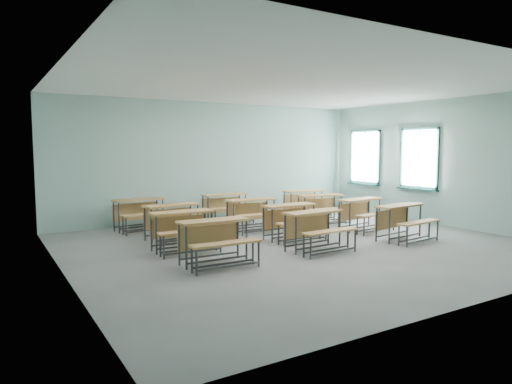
% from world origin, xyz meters
% --- Properties ---
extents(room, '(9.04, 8.04, 3.24)m').
position_xyz_m(room, '(0.08, 0.03, 1.60)').
color(room, gray).
rests_on(room, ground).
extents(desk_unit_r0c0, '(1.22, 0.83, 0.76)m').
position_xyz_m(desk_unit_r0c0, '(-2.20, -0.54, 0.51)').
color(desk_unit_r0c0, '#A4733B').
rests_on(desk_unit_r0c0, ground).
extents(desk_unit_r0c1, '(1.25, 0.87, 0.76)m').
position_xyz_m(desk_unit_r0c1, '(-0.08, -0.58, 0.51)').
color(desk_unit_r0c1, '#A4733B').
rests_on(desk_unit_r0c1, ground).
extents(desk_unit_r0c2, '(1.30, 0.95, 0.76)m').
position_xyz_m(desk_unit_r0c2, '(2.13, -0.75, 0.51)').
color(desk_unit_r0c2, '#A4733B').
rests_on(desk_unit_r0c2, ground).
extents(desk_unit_r1c0, '(1.23, 0.85, 0.76)m').
position_xyz_m(desk_unit_r1c0, '(-2.26, 0.73, 0.51)').
color(desk_unit_r1c0, '#A4733B').
rests_on(desk_unit_r1c0, ground).
extents(desk_unit_r1c1, '(1.23, 0.85, 0.76)m').
position_xyz_m(desk_unit_r1c1, '(0.14, 0.53, 0.51)').
color(desk_unit_r1c1, '#A4733B').
rests_on(desk_unit_r1c1, ground).
extents(desk_unit_r1c2, '(1.30, 0.95, 0.76)m').
position_xyz_m(desk_unit_r1c2, '(2.24, 0.55, 0.51)').
color(desk_unit_r1c2, '#A4733B').
rests_on(desk_unit_r1c2, ground).
extents(desk_unit_r2c0, '(1.30, 0.95, 0.76)m').
position_xyz_m(desk_unit_r2c0, '(-2.02, 1.84, 0.51)').
color(desk_unit_r2c0, '#A4733B').
rests_on(desk_unit_r2c0, ground).
extents(desk_unit_r2c1, '(1.22, 0.82, 0.76)m').
position_xyz_m(desk_unit_r2c1, '(-0.03, 1.87, 0.51)').
color(desk_unit_r2c1, '#A4733B').
rests_on(desk_unit_r2c1, ground).
extents(desk_unit_r2c2, '(1.30, 0.95, 0.76)m').
position_xyz_m(desk_unit_r2c2, '(2.02, 1.81, 0.51)').
color(desk_unit_r2c2, '#A4733B').
rests_on(desk_unit_r2c2, ground).
extents(desk_unit_r3c0, '(1.29, 0.95, 0.76)m').
position_xyz_m(desk_unit_r3c0, '(-2.31, 3.29, 0.51)').
color(desk_unit_r3c0, '#A4733B').
rests_on(desk_unit_r3c0, ground).
extents(desk_unit_r3c1, '(1.21, 0.81, 0.76)m').
position_xyz_m(desk_unit_r3c1, '(-0.01, 3.29, 0.51)').
color(desk_unit_r3c1, '#A4733B').
rests_on(desk_unit_r3c1, ground).
extents(desk_unit_r3c2, '(1.22, 0.83, 0.76)m').
position_xyz_m(desk_unit_r3c2, '(2.38, 3.00, 0.51)').
color(desk_unit_r3c2, '#A4733B').
rests_on(desk_unit_r3c2, ground).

